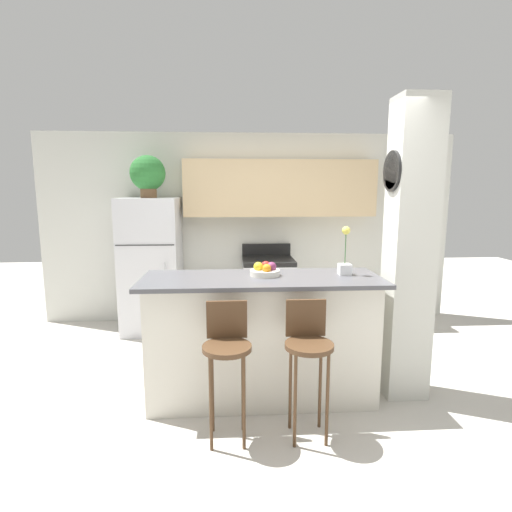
{
  "coord_description": "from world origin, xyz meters",
  "views": [
    {
      "loc": [
        -0.26,
        -3.26,
        1.79
      ],
      "look_at": [
        0.0,
        0.77,
        1.13
      ],
      "focal_mm": 28.0,
      "sensor_mm": 36.0,
      "label": 1
    }
  ],
  "objects": [
    {
      "name": "counter_bar",
      "position": [
        0.0,
        0.0,
        0.54
      ],
      "size": [
        2.01,
        0.72,
        1.08
      ],
      "color": "silver",
      "rests_on": "ground_plane"
    },
    {
      "name": "trash_bin",
      "position": [
        -0.69,
        1.57,
        0.19
      ],
      "size": [
        0.28,
        0.28,
        0.38
      ],
      "color": "#59595B",
      "rests_on": "ground_plane"
    },
    {
      "name": "orchid_vase",
      "position": [
        0.72,
        0.06,
        1.21
      ],
      "size": [
        0.1,
        0.1,
        0.42
      ],
      "color": "white",
      "rests_on": "counter_bar"
    },
    {
      "name": "pillar_right",
      "position": [
        1.26,
        0.0,
        1.28
      ],
      "size": [
        0.38,
        0.33,
        2.55
      ],
      "color": "silver",
      "rests_on": "ground_plane"
    },
    {
      "name": "bar_stool_left",
      "position": [
        -0.29,
        -0.56,
        0.67
      ],
      "size": [
        0.35,
        0.35,
        1.0
      ],
      "color": "#4C331E",
      "rests_on": "ground_plane"
    },
    {
      "name": "wall_back",
      "position": [
        0.16,
        2.15,
        1.5
      ],
      "size": [
        5.6,
        0.38,
        2.55
      ],
      "color": "silver",
      "rests_on": "ground_plane"
    },
    {
      "name": "refrigerator",
      "position": [
        -1.27,
        1.82,
        0.85
      ],
      "size": [
        0.72,
        0.72,
        1.7
      ],
      "color": "silver",
      "rests_on": "ground_plane"
    },
    {
      "name": "fruit_bowl",
      "position": [
        0.03,
        0.06,
        1.12
      ],
      "size": [
        0.25,
        0.25,
        0.12
      ],
      "color": "silver",
      "rests_on": "counter_bar"
    },
    {
      "name": "stove_range",
      "position": [
        0.23,
        1.87,
        0.46
      ],
      "size": [
        0.67,
        0.62,
        1.07
      ],
      "color": "silver",
      "rests_on": "ground_plane"
    },
    {
      "name": "bar_stool_right",
      "position": [
        0.29,
        -0.56,
        0.67
      ],
      "size": [
        0.35,
        0.35,
        1.0
      ],
      "color": "#4C331E",
      "rests_on": "ground_plane"
    },
    {
      "name": "potted_plant_on_fridge",
      "position": [
        -1.27,
        1.82,
        1.99
      ],
      "size": [
        0.43,
        0.43,
        0.52
      ],
      "color": "brown",
      "rests_on": "refrigerator"
    },
    {
      "name": "ground_plane",
      "position": [
        0.0,
        0.0,
        0.0
      ],
      "size": [
        14.0,
        14.0,
        0.0
      ],
      "primitive_type": "plane",
      "color": "beige"
    }
  ]
}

